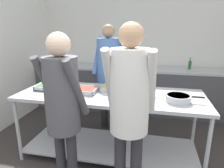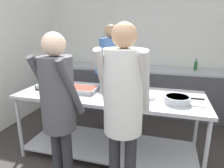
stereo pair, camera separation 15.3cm
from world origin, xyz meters
The scene contains 12 objects.
wall_rear centered at (0.00, 3.65, 1.32)m, with size 4.32×0.06×2.65m.
back_counter centered at (0.00, 3.28, 0.46)m, with size 4.16×0.65×0.92m.
serving_counter centered at (-0.12, 1.63, 0.60)m, with size 2.37×0.87×0.89m.
serving_tray_vegetables centered at (-0.96, 1.66, 0.91)m, with size 0.39×0.29×0.05m.
serving_tray_greens centered at (-0.52, 1.61, 0.91)m, with size 0.42×0.29×0.05m.
serving_tray_roast centered at (-0.05, 1.79, 0.91)m, with size 0.45×0.28×0.05m.
plate_stack centered at (0.33, 1.59, 0.91)m, with size 0.24×0.24×0.04m.
sauce_pan centered at (0.70, 1.52, 0.93)m, with size 0.42×0.28×0.08m.
guest_serving_left centered at (0.22, 0.88, 1.09)m, with size 0.44×0.34×1.75m.
guest_serving_right centered at (-0.39, 0.83, 1.05)m, with size 0.46×0.40×1.68m.
cook_behind_counter centered at (-0.33, 2.39, 1.09)m, with size 0.51×0.39×1.76m.
water_bottle centered at (1.08, 3.35, 1.02)m, with size 0.06×0.06×0.22m.
Camera 2 is at (0.57, -0.72, 1.70)m, focal length 32.00 mm.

